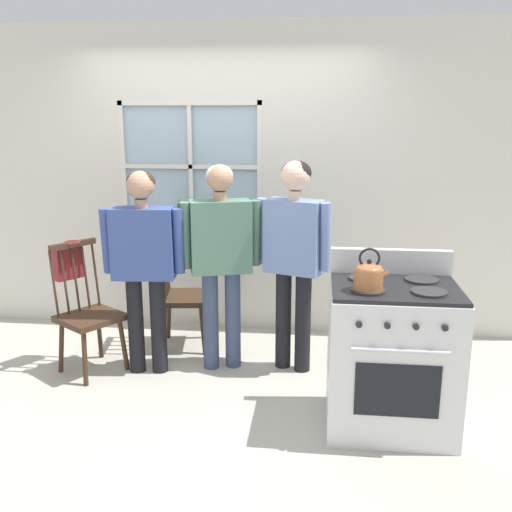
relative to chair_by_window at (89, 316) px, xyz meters
name	(u,v)px	position (x,y,z in m)	size (l,w,h in m)	color
ground_plane	(195,396)	(0.89, -0.33, -0.44)	(16.00, 16.00, 0.00)	#B2AD9E
wall_back	(227,183)	(0.91, 1.07, 0.90)	(6.40, 0.16, 2.70)	silver
chair_by_window	(89,316)	(0.00, 0.00, 0.00)	(0.57, 0.57, 1.00)	#3D2819
chair_near_wall	(182,297)	(0.59, 0.55, 0.00)	(0.46, 0.47, 1.00)	#3D2819
person_elderly_left	(144,253)	(0.44, 0.04, 0.50)	(0.61, 0.25, 1.54)	black
person_teen_center	(221,248)	(1.00, 0.18, 0.52)	(0.61, 0.33, 1.58)	#384766
person_adult_right	(294,244)	(1.55, 0.21, 0.55)	(0.58, 0.34, 1.61)	black
stove	(391,355)	(2.19, -0.56, 0.03)	(0.78, 0.68, 1.08)	silver
kettle	(369,275)	(2.02, -0.69, 0.58)	(0.21, 0.17, 0.25)	#A86638
potted_plant	(180,219)	(0.49, 0.98, 0.59)	(0.13, 0.13, 0.32)	#935B3D
handbag	(68,261)	(-0.19, 0.13, 0.39)	(0.25, 0.25, 0.31)	maroon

